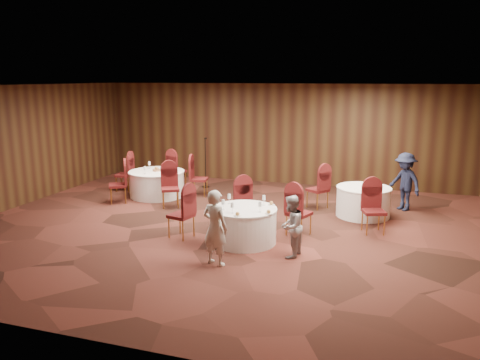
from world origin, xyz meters
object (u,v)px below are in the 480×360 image
(table_left, at_px, (157,183))
(table_right, at_px, (363,201))
(table_main, at_px, (244,225))
(woman_a, at_px, (215,228))
(mic_stand, at_px, (206,173))
(woman_b, at_px, (291,226))
(man_c, at_px, (405,182))

(table_left, bearing_deg, table_right, -2.48)
(table_main, xyz_separation_m, woman_a, (-0.15, -1.30, 0.33))
(table_left, height_order, table_right, same)
(table_left, bearing_deg, woman_a, -51.28)
(table_right, xyz_separation_m, mic_stand, (-4.91, 1.75, 0.08))
(woman_b, distance_m, man_c, 4.63)
(woman_a, height_order, man_c, man_c)
(table_right, distance_m, mic_stand, 5.21)
(woman_b, bearing_deg, table_main, -105.66)
(table_main, distance_m, table_right, 3.53)
(table_right, distance_m, woman_b, 3.43)
(table_left, relative_size, man_c, 1.07)
(man_c, bearing_deg, mic_stand, -144.34)
(woman_a, height_order, woman_b, woman_a)
(table_right, height_order, mic_stand, mic_stand)
(table_main, relative_size, table_left, 0.85)
(table_main, xyz_separation_m, woman_b, (1.09, -0.50, 0.23))
(table_main, relative_size, mic_stand, 0.87)
(table_left, relative_size, mic_stand, 1.02)
(table_main, bearing_deg, table_right, 50.20)
(table_main, height_order, woman_b, woman_b)
(table_left, height_order, mic_stand, mic_stand)
(mic_stand, bearing_deg, table_right, -19.67)
(mic_stand, height_order, woman_b, mic_stand)
(table_left, bearing_deg, man_c, 5.38)
(woman_b, bearing_deg, table_left, -117.53)
(table_left, distance_m, man_c, 6.84)
(woman_a, distance_m, woman_b, 1.48)
(table_main, relative_size, woman_b, 1.13)
(table_left, bearing_deg, table_main, -39.71)
(table_right, xyz_separation_m, woman_a, (-2.41, -4.01, 0.33))
(mic_stand, bearing_deg, man_c, -8.35)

